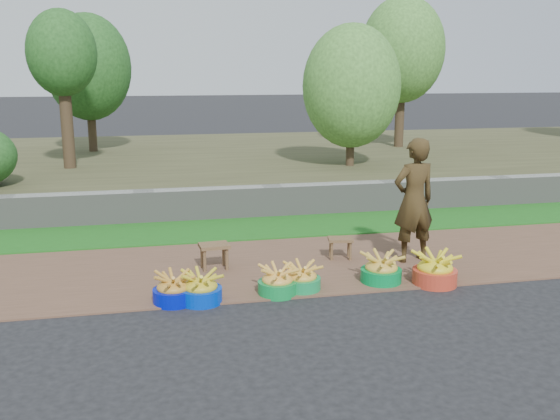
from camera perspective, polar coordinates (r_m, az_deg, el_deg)
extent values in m
plane|color=black|center=(7.30, 5.79, -7.79)|extent=(120.00, 120.00, 0.00)
cube|color=brown|center=(8.42, 3.17, -4.84)|extent=(80.00, 2.50, 0.02)
cube|color=#1C6219|center=(10.29, 0.23, -1.52)|extent=(80.00, 1.50, 0.04)
cube|color=gray|center=(11.04, -0.72, 0.81)|extent=(80.00, 0.35, 0.55)
cube|color=#454428|center=(15.81, -4.28, 4.28)|extent=(80.00, 10.00, 0.50)
cylinder|color=#3A2C1C|center=(14.01, -18.91, 7.65)|extent=(0.25, 0.25, 1.97)
ellipsoid|color=#255A20|center=(13.97, -19.33, 13.41)|extent=(1.42, 1.42, 1.78)
cylinder|color=#3A2C1C|center=(13.74, 6.44, 6.30)|extent=(0.18, 0.18, 1.08)
ellipsoid|color=#4D8B36|center=(13.66, 6.57, 11.18)|extent=(2.11, 2.11, 2.63)
cylinder|color=#3A2C1C|center=(16.81, -16.84, 7.68)|extent=(0.21, 0.21, 1.48)
ellipsoid|color=#255A20|center=(16.76, -17.14, 12.37)|extent=(2.13, 2.13, 2.66)
cylinder|color=#3A2C1C|center=(17.40, 10.90, 8.84)|extent=(0.25, 0.25, 1.90)
ellipsoid|color=#4D8B36|center=(17.37, 11.12, 14.18)|extent=(2.23, 2.23, 2.79)
cylinder|color=#010EAE|center=(7.11, -9.69, -7.74)|extent=(0.46, 0.46, 0.17)
ellipsoid|color=#B7812C|center=(7.07, -9.73, -6.75)|extent=(0.41, 0.41, 0.27)
cylinder|color=#002EBD|center=(7.08, -7.24, -7.73)|extent=(0.48, 0.48, 0.17)
ellipsoid|color=gold|center=(7.04, -7.27, -6.71)|extent=(0.42, 0.42, 0.27)
cylinder|color=#0D8338|center=(7.26, -0.23, -7.13)|extent=(0.46, 0.46, 0.16)
ellipsoid|color=gold|center=(7.22, -0.23, -6.17)|extent=(0.40, 0.40, 0.26)
cylinder|color=#138845|center=(7.40, 2.00, -6.78)|extent=(0.45, 0.45, 0.16)
ellipsoid|color=gold|center=(7.35, 2.01, -5.86)|extent=(0.39, 0.39, 0.25)
cylinder|color=#007F38|center=(7.74, 9.21, -5.97)|extent=(0.50, 0.50, 0.18)
ellipsoid|color=gold|center=(7.70, 9.25, -4.99)|extent=(0.44, 0.44, 0.28)
cylinder|color=#B63522|center=(7.81, 13.95, -5.95)|extent=(0.54, 0.54, 0.19)
ellipsoid|color=gold|center=(7.77, 14.00, -4.90)|extent=(0.47, 0.47, 0.31)
cube|color=brown|center=(8.09, -6.05, -3.26)|extent=(0.40, 0.32, 0.04)
cylinder|color=brown|center=(8.02, -6.90, -4.67)|extent=(0.04, 0.04, 0.29)
cylinder|color=brown|center=(8.07, -4.88, -4.51)|extent=(0.04, 0.04, 0.29)
cylinder|color=brown|center=(8.21, -7.15, -4.27)|extent=(0.04, 0.04, 0.29)
cylinder|color=brown|center=(8.26, -5.17, -4.11)|extent=(0.04, 0.04, 0.29)
cube|color=brown|center=(8.54, 5.55, -2.68)|extent=(0.37, 0.31, 0.04)
cylinder|color=brown|center=(8.48, 4.75, -3.79)|extent=(0.03, 0.03, 0.25)
cylinder|color=brown|center=(8.51, 6.44, -3.77)|extent=(0.03, 0.03, 0.25)
cylinder|color=brown|center=(8.64, 4.63, -3.47)|extent=(0.03, 0.03, 0.25)
cylinder|color=brown|center=(8.67, 6.29, -3.45)|extent=(0.03, 0.03, 0.25)
imported|color=black|center=(8.47, 12.14, 0.87)|extent=(0.66, 0.48, 1.67)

